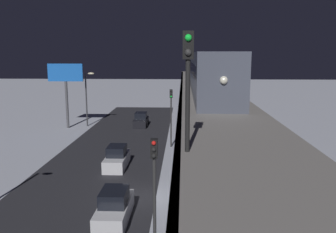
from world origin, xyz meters
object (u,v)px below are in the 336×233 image
Objects in this scene: sedan_white at (114,208)px; rail_signal at (188,71)px; subway_train at (204,68)px; commercial_billboard at (66,79)px; traffic_light_near at (154,185)px; traffic_light_mid at (171,110)px; sedan_black at (141,121)px; sedan_white_2 at (117,158)px.

rail_signal is at bearing -63.48° from sedan_white.
subway_train is 4.14× the size of commercial_billboard.
subway_train is 22.82m from traffic_light_near.
subway_train is 5.76× the size of traffic_light_mid.
traffic_light_near reaches higher than sedan_black.
sedan_white and sedan_white_2 have the same top height.
rail_signal is 0.62× the size of traffic_light_near.
traffic_light_near reaches higher than sedan_white_2.
rail_signal is 39.57m from commercial_billboard.
sedan_black is 11.85m from commercial_billboard.
subway_train reaches higher than commercial_billboard.
sedan_black and sedan_white_2 have the same top height.
subway_train is 5.72m from traffic_light_mid.
traffic_light_near reaches higher than sedan_white.
sedan_white is at bearing 69.67° from subway_train.
sedan_white_2 is (8.20, 6.87, -7.91)m from subway_train.
sedan_white is at bearing -58.95° from traffic_light_near.
traffic_light_near and traffic_light_mid have the same top height.
subway_train is 26.10m from rail_signal.
rail_signal reaches higher than subway_train.
sedan_black and sedan_white have the same top height.
sedan_white is at bearing -86.43° from sedan_black.
commercial_billboard reaches higher than traffic_light_mid.
rail_signal reaches higher than traffic_light_near.
traffic_light_near is (-4.70, 15.22, 3.40)m from sedan_white_2.
sedan_black is 0.50× the size of commercial_billboard.
subway_train is 9.22× the size of rail_signal.
sedan_black is at bearing 93.57° from sedan_white.
rail_signal is at bearing -80.70° from sedan_black.
traffic_light_near is (3.50, 22.09, -4.51)m from subway_train.
rail_signal is at bearing 114.27° from commercial_billboard.
traffic_light_near is at bearing -72.84° from sedan_white_2.
sedan_white is at bearing -63.48° from rail_signal.
traffic_light_near is at bearing 81.00° from subway_train.
commercial_billboard reaches higher than sedan_white_2.
rail_signal reaches higher than traffic_light_mid.
sedan_black is at bearing 90.00° from sedan_white_2.
commercial_billboard is (18.27, -9.98, -1.88)m from subway_train.
commercial_billboard reaches higher than sedan_white.
sedan_black is 18.47m from sedan_white_2.
sedan_black is at bearing -170.89° from commercial_billboard.
rail_signal is 26.98m from traffic_light_mid.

